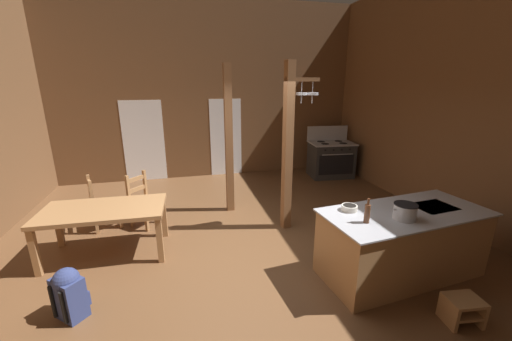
# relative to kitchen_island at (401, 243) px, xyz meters

# --- Properties ---
(ground_plane) EXTENTS (8.46, 9.11, 0.10)m
(ground_plane) POSITION_rel_kitchen_island_xyz_m (-1.92, 0.95, -0.50)
(ground_plane) COLOR brown
(wall_back) EXTENTS (8.46, 0.14, 4.47)m
(wall_back) POSITION_rel_kitchen_island_xyz_m (-1.92, 5.18, 1.78)
(wall_back) COLOR brown
(wall_back) RESTS_ON ground_plane
(wall_right) EXTENTS (0.14, 9.11, 4.47)m
(wall_right) POSITION_rel_kitchen_island_xyz_m (1.98, 0.95, 1.78)
(wall_right) COLOR brown
(wall_right) RESTS_ON ground_plane
(glazed_door_back_left) EXTENTS (1.00, 0.01, 2.05)m
(glazed_door_back_left) POSITION_rel_kitchen_island_xyz_m (-3.64, 5.10, 0.57)
(glazed_door_back_left) COLOR white
(glazed_door_back_left) RESTS_ON ground_plane
(glazed_panel_back_right) EXTENTS (0.84, 0.01, 2.05)m
(glazed_panel_back_right) POSITION_rel_kitchen_island_xyz_m (-1.54, 5.10, 0.57)
(glazed_panel_back_right) COLOR white
(glazed_panel_back_right) RESTS_ON ground_plane
(kitchen_island) EXTENTS (2.24, 1.16, 0.90)m
(kitchen_island) POSITION_rel_kitchen_island_xyz_m (0.00, 0.00, 0.00)
(kitchen_island) COLOR #9E7044
(kitchen_island) RESTS_ON ground_plane
(stove_range) EXTENTS (1.21, 0.91, 1.32)m
(stove_range) POSITION_rel_kitchen_island_xyz_m (1.17, 4.22, 0.03)
(stove_range) COLOR #2B2B2B
(stove_range) RESTS_ON ground_plane
(support_post_with_pot_rack) EXTENTS (0.60, 0.24, 2.82)m
(support_post_with_pot_rack) POSITION_rel_kitchen_island_xyz_m (-1.00, 1.67, 1.05)
(support_post_with_pot_rack) COLOR brown
(support_post_with_pot_rack) RESTS_ON ground_plane
(support_post_center) EXTENTS (0.14, 0.14, 2.82)m
(support_post_center) POSITION_rel_kitchen_island_xyz_m (-1.85, 2.65, 0.96)
(support_post_center) COLOR brown
(support_post_center) RESTS_ON ground_plane
(step_stool) EXTENTS (0.39, 0.33, 0.30)m
(step_stool) POSITION_rel_kitchen_island_xyz_m (0.06, -0.93, -0.27)
(step_stool) COLOR #9E7044
(step_stool) RESTS_ON ground_plane
(dining_table) EXTENTS (1.73, 0.97, 0.74)m
(dining_table) POSITION_rel_kitchen_island_xyz_m (-3.90, 1.48, 0.20)
(dining_table) COLOR #9E7044
(dining_table) RESTS_ON ground_plane
(ladderback_chair_near_window) EXTENTS (0.55, 0.55, 0.95)m
(ladderback_chair_near_window) POSITION_rel_kitchen_island_xyz_m (-4.15, 2.43, 0.00)
(ladderback_chair_near_window) COLOR #9E7044
(ladderback_chair_near_window) RESTS_ON ground_plane
(ladderback_chair_by_post) EXTENTS (0.62, 0.62, 0.95)m
(ladderback_chair_by_post) POSITION_rel_kitchen_island_xyz_m (-3.45, 2.40, 0.00)
(ladderback_chair_by_post) COLOR #9E7044
(ladderback_chair_by_post) RESTS_ON ground_plane
(backpack) EXTENTS (0.39, 0.39, 0.60)m
(backpack) POSITION_rel_kitchen_island_xyz_m (-4.03, 0.20, -0.14)
(backpack) COLOR navy
(backpack) RESTS_ON ground_plane
(stockpot_on_counter) EXTENTS (0.34, 0.27, 0.19)m
(stockpot_on_counter) POSITION_rel_kitchen_island_xyz_m (-0.19, -0.19, 0.55)
(stockpot_on_counter) COLOR #A8AAB2
(stockpot_on_counter) RESTS_ON kitchen_island
(mixing_bowl_on_counter) EXTENTS (0.20, 0.20, 0.07)m
(mixing_bowl_on_counter) POSITION_rel_kitchen_island_xyz_m (-0.69, 0.20, 0.49)
(mixing_bowl_on_counter) COLOR silver
(mixing_bowl_on_counter) RESTS_ON kitchen_island
(bottle_tall_on_counter) EXTENTS (0.07, 0.07, 0.30)m
(bottle_tall_on_counter) POSITION_rel_kitchen_island_xyz_m (-0.68, -0.16, 0.57)
(bottle_tall_on_counter) COLOR #56331E
(bottle_tall_on_counter) RESTS_ON kitchen_island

